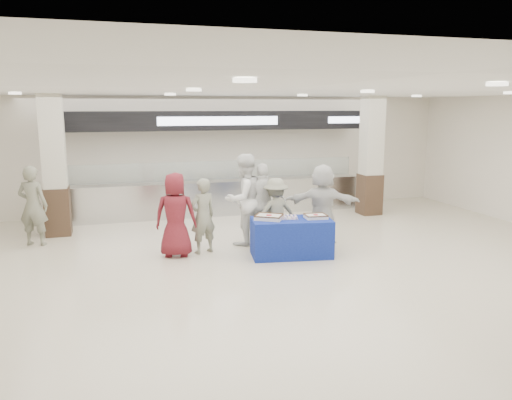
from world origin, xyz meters
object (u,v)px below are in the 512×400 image
object	(u,v)px
soldier_a	(203,216)
civilian_white	(322,204)
sheet_cake_left	(269,217)
civilian_maroon	(176,215)
sheet_cake_right	(316,216)
display_table	(291,238)
chef_tall	(244,199)
chef_short	(263,204)
cupcake_tray	(288,217)
soldier_bg	(33,206)
soldier_b	(275,213)

from	to	relation	value
soldier_a	civilian_white	size ratio (longest dim) A/B	0.88
sheet_cake_left	civilian_maroon	size ratio (longest dim) A/B	0.38
sheet_cake_right	civilian_maroon	bearing A→B (deg)	165.02
display_table	soldier_a	xyz separation A→B (m)	(-1.63, 0.71, 0.39)
chef_tall	chef_short	distance (m)	0.42
sheet_cake_left	chef_short	xyz separation A→B (m)	(0.16, 0.87, 0.07)
soldier_a	sheet_cake_right	bearing A→B (deg)	140.56
cupcake_tray	soldier_a	xyz separation A→B (m)	(-1.58, 0.66, -0.02)
sheet_cake_left	sheet_cake_right	distance (m)	0.93
sheet_cake_right	soldier_bg	distance (m)	5.94
chef_tall	civilian_white	xyz separation A→B (m)	(1.61, -0.45, -0.11)
sheet_cake_left	soldier_bg	distance (m)	5.04
display_table	chef_short	world-z (taller)	chef_short
sheet_cake_right	soldier_b	distance (m)	0.94
display_table	soldier_a	distance (m)	1.82
soldier_a	soldier_b	bearing A→B (deg)	158.72
display_table	civilian_maroon	distance (m)	2.31
soldier_a	soldier_b	size ratio (longest dim) A/B	1.04
sheet_cake_left	civilian_maroon	distance (m)	1.83
sheet_cake_right	chef_tall	distance (m)	1.66
cupcake_tray	chef_tall	xyz separation A→B (m)	(-0.61, 1.08, 0.19)
soldier_a	chef_short	size ratio (longest dim) A/B	0.87
civilian_white	civilian_maroon	bearing A→B (deg)	23.43
civilian_maroon	soldier_b	world-z (taller)	civilian_maroon
sheet_cake_right	soldier_a	distance (m)	2.25
soldier_b	soldier_bg	xyz separation A→B (m)	(-4.85, 1.65, 0.12)
display_table	chef_tall	bearing A→B (deg)	129.00
sheet_cake_right	chef_short	xyz separation A→B (m)	(-0.76, 1.04, 0.08)
soldier_a	civilian_white	distance (m)	2.59
cupcake_tray	chef_tall	bearing A→B (deg)	119.47
cupcake_tray	chef_tall	distance (m)	1.25
display_table	sheet_cake_right	world-z (taller)	sheet_cake_right
sheet_cake_right	sheet_cake_left	bearing A→B (deg)	169.44
civilian_white	sheet_cake_right	bearing A→B (deg)	80.33
display_table	soldier_b	world-z (taller)	soldier_b
chef_tall	soldier_bg	size ratio (longest dim) A/B	1.14
sheet_cake_right	civilian_white	bearing A→B (deg)	57.66
sheet_cake_right	soldier_bg	world-z (taller)	soldier_bg
sheet_cake_left	chef_short	world-z (taller)	chef_short
display_table	chef_tall	size ratio (longest dim) A/B	0.80
soldier_a	chef_tall	bearing A→B (deg)	-175.81
display_table	civilian_white	world-z (taller)	civilian_white
civilian_maroon	chef_tall	xyz separation A→B (m)	(1.52, 0.49, 0.14)
soldier_bg	sheet_cake_left	bearing A→B (deg)	174.56
soldier_b	soldier_bg	distance (m)	5.13
sheet_cake_right	cupcake_tray	size ratio (longest dim) A/B	1.07
display_table	soldier_bg	size ratio (longest dim) A/B	0.91
sheet_cake_right	chef_short	bearing A→B (deg)	125.92
chef_short	soldier_bg	bearing A→B (deg)	-10.79
sheet_cake_left	soldier_a	bearing A→B (deg)	152.95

